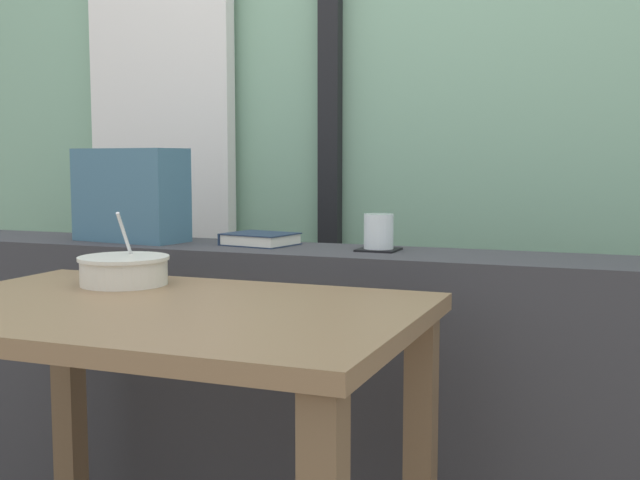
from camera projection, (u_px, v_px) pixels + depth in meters
outdoor_backdrop at (372, 42)px, 2.66m from camera, size 4.80×0.08×2.80m
curtain_left_panel at (161, 92)px, 2.85m from camera, size 0.56×0.06×2.50m
window_divider_post at (330, 72)px, 2.65m from camera, size 0.07×0.05×2.60m
dark_console_ledge at (291, 394)px, 2.13m from camera, size 2.80×0.30×0.78m
breakfast_table at (160, 370)px, 1.55m from camera, size 1.00×0.67×0.73m
coaster_square at (379, 250)px, 2.02m from camera, size 0.10×0.10×0.00m
juice_glass at (379, 232)px, 2.02m from camera, size 0.08×0.08×0.09m
closed_book at (260, 239)px, 2.16m from camera, size 0.20×0.18×0.03m
throw_pillow at (131, 195)px, 2.25m from camera, size 0.34×0.18×0.26m
soup_bowl at (124, 270)px, 1.77m from camera, size 0.20×0.20×0.16m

